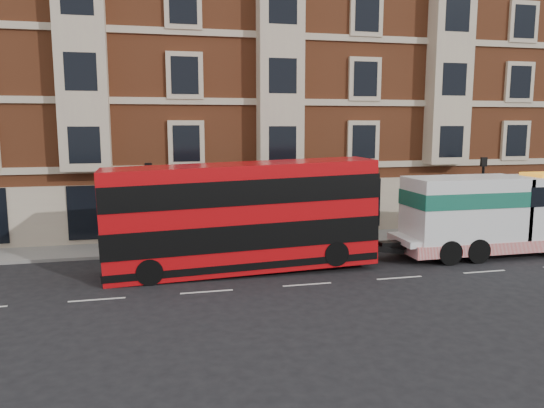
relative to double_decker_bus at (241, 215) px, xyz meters
The scene contains 7 objects.
ground 4.18m from the double_decker_bus, 49.31° to the right, with size 120.00×120.00×0.00m, color black.
sidewalk 5.92m from the double_decker_bus, 66.06° to the left, with size 90.00×3.00×0.15m, color slate.
victorian_terrace 14.83m from the double_decker_bus, 77.78° to the left, with size 45.00×12.00×20.40m.
lamp_post_west 5.27m from the double_decker_bus, 136.22° to the left, with size 0.35×0.15×4.35m.
lamp_post_east 14.66m from the double_decker_bus, 14.40° to the left, with size 0.35×0.15×4.35m.
double_decker_bus is the anchor object (origin of this frame).
tow_truck 12.07m from the double_decker_bus, ahead, with size 9.24×2.73×3.85m.
Camera 1 is at (-6.03, -19.50, 6.38)m, focal length 35.00 mm.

